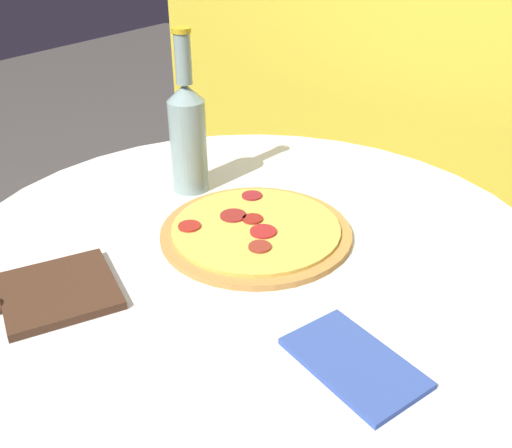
% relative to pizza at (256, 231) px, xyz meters
% --- Properties ---
extents(table, '(0.93, 0.93, 0.70)m').
position_rel_pizza_xyz_m(table, '(0.01, -0.02, -0.16)').
color(table, silver).
rests_on(table, ground_plane).
extents(fence_panel, '(1.69, 0.04, 1.60)m').
position_rel_pizza_xyz_m(fence_panel, '(0.01, 0.74, 0.09)').
color(fence_panel, gold).
rests_on(fence_panel, ground_plane).
extents(pizza, '(0.30, 0.30, 0.02)m').
position_rel_pizza_xyz_m(pizza, '(0.00, 0.00, 0.00)').
color(pizza, '#B77F3D').
rests_on(pizza, table).
extents(beer_bottle, '(0.07, 0.07, 0.29)m').
position_rel_pizza_xyz_m(beer_bottle, '(-0.19, 0.07, 0.10)').
color(beer_bottle, gray).
rests_on(beer_bottle, table).
extents(pizza_paddle, '(0.20, 0.26, 0.02)m').
position_rel_pizza_xyz_m(pizza_paddle, '(-0.14, -0.30, -0.00)').
color(pizza_paddle, '#422819').
rests_on(pizza_paddle, table).
extents(napkin, '(0.18, 0.14, 0.01)m').
position_rel_pizza_xyz_m(napkin, '(0.26, -0.17, -0.00)').
color(napkin, '#334C99').
rests_on(napkin, table).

